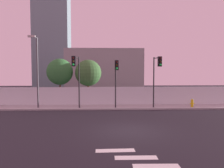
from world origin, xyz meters
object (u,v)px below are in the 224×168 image
Objects in this scene: street_lamp_curbside at (37,66)px; traffic_light_left at (116,73)px; traffic_light_center at (76,71)px; traffic_light_right at (157,71)px; roadside_tree_midleft at (88,73)px; roadside_tree_leftmost at (60,72)px; fire_hydrant at (192,103)px.

traffic_light_left is at bearing -3.62° from street_lamp_curbside.
traffic_light_center reaches higher than traffic_light_left.
roadside_tree_midleft is at bearing 149.05° from traffic_light_right.
traffic_light_center is 0.73× the size of street_lamp_curbside.
traffic_light_right is at bearing -2.68° from street_lamp_curbside.
traffic_light_left is 0.93× the size of traffic_light_right.
street_lamp_curbside is at bearing 177.32° from traffic_light_right.
traffic_light_right is at bearing -22.28° from roadside_tree_leftmost.
roadside_tree_midleft reaches higher than fire_hydrant.
roadside_tree_leftmost is at bearing 67.44° from street_lamp_curbside.
fire_hydrant is 13.99m from roadside_tree_leftmost.
traffic_light_left is at bearing 3.68° from traffic_light_center.
roadside_tree_midleft is at bearing 79.61° from traffic_light_center.
roadside_tree_leftmost is at bearing 146.55° from traffic_light_left.
fire_hydrant is 11.10m from roadside_tree_midleft.
roadside_tree_leftmost is (-9.67, 3.96, -0.11)m from traffic_light_right.
traffic_light_right is at bearing -0.86° from traffic_light_left.
traffic_light_right is at bearing 1.37° from traffic_light_center.
street_lamp_curbside is 3.76m from roadside_tree_leftmost.
roadside_tree_leftmost is (-13.26, 3.35, 2.95)m from fire_hydrant.
street_lamp_curbside reaches higher than traffic_light_left.
traffic_light_left is 4.83m from roadside_tree_midleft.
fire_hydrant is at bearing 4.09° from traffic_light_center.
traffic_light_left is 7.38m from street_lamp_curbside.
street_lamp_curbside is at bearing -142.55° from roadside_tree_midleft.
roadside_tree_leftmost is (-5.91, 3.90, 0.13)m from traffic_light_left.
traffic_light_center is 0.96× the size of roadside_tree_leftmost.
street_lamp_curbside reaches higher than roadside_tree_leftmost.
fire_hydrant is 0.16× the size of roadside_tree_midleft.
traffic_light_right is 0.98× the size of roadside_tree_midleft.
traffic_light_right is (3.76, -0.06, 0.23)m from traffic_light_left.
traffic_light_right is 4.76m from fire_hydrant.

